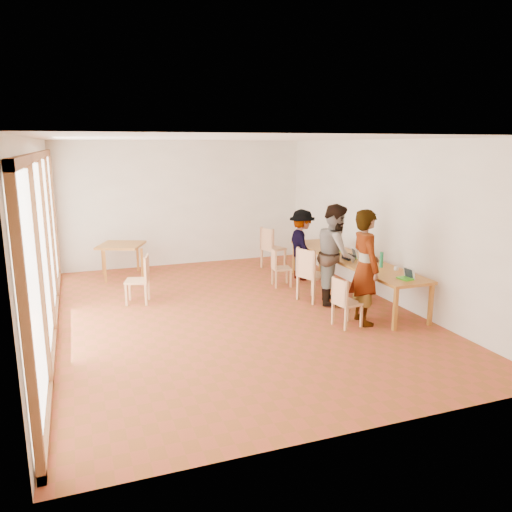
% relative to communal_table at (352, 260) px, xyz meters
% --- Properties ---
extents(ground, '(8.00, 8.00, 0.00)m').
position_rel_communal_table_xyz_m(ground, '(-2.50, -0.24, -0.70)').
color(ground, '#A94829').
rests_on(ground, ground).
extents(wall_back, '(6.00, 0.10, 3.00)m').
position_rel_communal_table_xyz_m(wall_back, '(-2.50, 3.76, 0.80)').
color(wall_back, white).
rests_on(wall_back, ground).
extents(wall_front, '(6.00, 0.10, 3.00)m').
position_rel_communal_table_xyz_m(wall_front, '(-2.50, -4.24, 0.80)').
color(wall_front, white).
rests_on(wall_front, ground).
extents(wall_right, '(0.10, 8.00, 3.00)m').
position_rel_communal_table_xyz_m(wall_right, '(0.50, -0.24, 0.80)').
color(wall_right, white).
rests_on(wall_right, ground).
extents(window_wall, '(0.10, 8.00, 3.00)m').
position_rel_communal_table_xyz_m(window_wall, '(-5.46, -0.24, 0.80)').
color(window_wall, white).
rests_on(window_wall, ground).
extents(ceiling, '(6.00, 8.00, 0.04)m').
position_rel_communal_table_xyz_m(ceiling, '(-2.50, -0.24, 2.32)').
color(ceiling, white).
rests_on(ceiling, wall_back).
extents(communal_table, '(0.80, 4.00, 0.75)m').
position_rel_communal_table_xyz_m(communal_table, '(0.00, 0.00, 0.00)').
color(communal_table, '#AE7326').
rests_on(communal_table, ground).
extents(side_table, '(0.90, 0.90, 0.75)m').
position_rel_communal_table_xyz_m(side_table, '(-4.09, 2.96, -0.03)').
color(side_table, '#AE7326').
rests_on(side_table, ground).
extents(chair_near, '(0.44, 0.44, 0.43)m').
position_rel_communal_table_xyz_m(chair_near, '(-1.03, -1.50, -0.20)').
color(chair_near, tan).
rests_on(chair_near, ground).
extents(chair_mid, '(0.61, 0.61, 0.54)m').
position_rel_communal_table_xyz_m(chair_mid, '(-0.94, -0.08, -0.08)').
color(chair_mid, tan).
rests_on(chair_mid, ground).
extents(chair_far, '(0.42, 0.42, 0.42)m').
position_rel_communal_table_xyz_m(chair_far, '(-1.11, 1.07, -0.22)').
color(chair_far, tan).
rests_on(chair_far, ground).
extents(chair_empty, '(0.59, 0.59, 0.53)m').
position_rel_communal_table_xyz_m(chair_empty, '(-0.70, 2.54, -0.10)').
color(chair_empty, tan).
rests_on(chair_empty, ground).
extents(chair_spare, '(0.52, 0.52, 0.48)m').
position_rel_communal_table_xyz_m(chair_spare, '(-3.91, 0.89, -0.16)').
color(chair_spare, tan).
rests_on(chair_spare, ground).
extents(person_near, '(0.53, 0.74, 1.90)m').
position_rel_communal_table_xyz_m(person_near, '(-0.61, -1.44, 0.25)').
color(person_near, gray).
rests_on(person_near, ground).
extents(person_mid, '(1.01, 1.11, 1.85)m').
position_rel_communal_table_xyz_m(person_mid, '(-0.51, -0.27, 0.22)').
color(person_mid, gray).
rests_on(person_mid, ground).
extents(person_far, '(0.66, 1.05, 1.54)m').
position_rel_communal_table_xyz_m(person_far, '(-0.41, 1.41, 0.07)').
color(person_far, gray).
rests_on(person_far, ground).
extents(laptop_near, '(0.24, 0.26, 0.20)m').
position_rel_communal_table_xyz_m(laptop_near, '(0.04, -1.67, 0.10)').
color(laptop_near, '#4BD124').
rests_on(laptop_near, communal_table).
extents(laptop_mid, '(0.25, 0.27, 0.20)m').
position_rel_communal_table_xyz_m(laptop_mid, '(0.01, -0.01, 0.10)').
color(laptop_mid, '#4BD124').
rests_on(laptop_mid, communal_table).
extents(laptop_far, '(0.23, 0.26, 0.22)m').
position_rel_communal_table_xyz_m(laptop_far, '(0.10, 0.70, 0.11)').
color(laptop_far, '#4BD124').
rests_on(laptop_far, communal_table).
extents(yellow_mug, '(0.15, 0.15, 0.10)m').
position_rel_communal_table_xyz_m(yellow_mug, '(0.19, -0.19, 0.10)').
color(yellow_mug, gold).
rests_on(yellow_mug, communal_table).
extents(green_bottle, '(0.07, 0.07, 0.28)m').
position_rel_communal_table_xyz_m(green_bottle, '(0.10, -0.85, 0.19)').
color(green_bottle, '#217A44').
rests_on(green_bottle, communal_table).
extents(clear_glass, '(0.07, 0.07, 0.09)m').
position_rel_communal_table_xyz_m(clear_glass, '(-0.05, -0.13, 0.09)').
color(clear_glass, silver).
rests_on(clear_glass, communal_table).
extents(condiment_cup, '(0.08, 0.08, 0.06)m').
position_rel_communal_table_xyz_m(condiment_cup, '(0.23, -1.12, 0.08)').
color(condiment_cup, white).
rests_on(condiment_cup, communal_table).
extents(pink_phone, '(0.05, 0.10, 0.01)m').
position_rel_communal_table_xyz_m(pink_phone, '(-0.34, 1.52, 0.05)').
color(pink_phone, '#BC4065').
rests_on(pink_phone, communal_table).
extents(black_pouch, '(0.16, 0.26, 0.09)m').
position_rel_communal_table_xyz_m(black_pouch, '(-0.12, -0.08, 0.09)').
color(black_pouch, black).
rests_on(black_pouch, communal_table).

